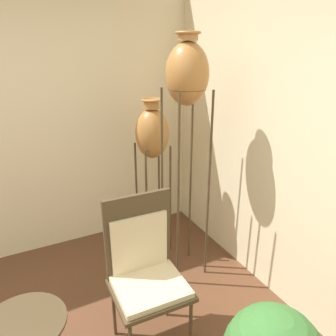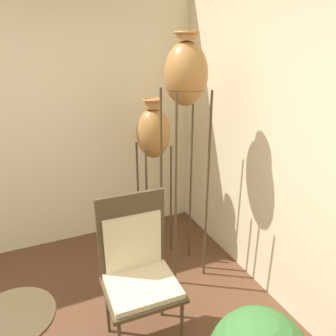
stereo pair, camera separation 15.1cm
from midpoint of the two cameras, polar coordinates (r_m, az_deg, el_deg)
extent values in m
cylinder|color=#473823|center=(2.69, 2.98, -5.29)|extent=(0.02, 0.02, 1.71)
cylinder|color=#473823|center=(2.83, 8.39, -4.14)|extent=(0.02, 0.02, 1.71)
cylinder|color=#473823|center=(2.93, 0.33, -2.93)|extent=(0.02, 0.02, 1.71)
cylinder|color=#473823|center=(3.06, 5.43, -1.98)|extent=(0.02, 0.02, 1.71)
torus|color=#473823|center=(2.63, 4.80, 13.59)|extent=(0.30, 0.30, 0.02)
ellipsoid|color=#A87038|center=(2.62, 4.87, 15.95)|extent=(0.34, 0.34, 0.48)
cylinder|color=#A87038|center=(2.61, 5.07, 21.85)|extent=(0.15, 0.15, 0.06)
torus|color=#A87038|center=(2.61, 5.09, 22.45)|extent=(0.20, 0.20, 0.02)
cylinder|color=#473823|center=(3.18, -2.31, -6.64)|extent=(0.02, 0.02, 1.14)
cylinder|color=#473823|center=(3.27, 1.85, -5.79)|extent=(0.02, 0.02, 1.14)
cylinder|color=#473823|center=(3.39, -3.93, -4.80)|extent=(0.02, 0.02, 1.14)
cylinder|color=#473823|center=(3.48, 0.01, -4.06)|extent=(0.02, 0.02, 1.14)
torus|color=#473823|center=(3.11, -1.17, 4.14)|extent=(0.26, 0.26, 0.02)
ellipsoid|color=#A87038|center=(3.08, -1.18, 6.03)|extent=(0.32, 0.32, 0.47)
cylinder|color=#A87038|center=(3.02, -1.22, 11.08)|extent=(0.14, 0.14, 0.08)
torus|color=#A87038|center=(3.02, -1.23, 11.81)|extent=(0.18, 0.18, 0.02)
cylinder|color=#473823|center=(2.48, 4.34, -26.07)|extent=(0.02, 0.02, 0.46)
cylinder|color=#473823|center=(2.63, -8.75, -22.91)|extent=(0.02, 0.02, 0.46)
cylinder|color=#473823|center=(2.72, 0.60, -20.77)|extent=(0.02, 0.02, 0.46)
cube|color=#473823|center=(2.37, -2.58, -20.42)|extent=(0.52, 0.46, 0.03)
cube|color=beige|center=(2.35, -2.60, -19.78)|extent=(0.48, 0.42, 0.04)
cube|color=#473823|center=(2.33, -4.46, -11.32)|extent=(0.48, 0.05, 0.61)
cube|color=beige|center=(2.34, -4.21, -12.92)|extent=(0.41, 0.04, 0.43)
cylinder|color=#473823|center=(2.15, -23.58, -22.81)|extent=(0.47, 0.47, 0.02)
camera|label=1|loc=(0.08, -88.56, 0.56)|focal=35.00mm
camera|label=2|loc=(0.08, 91.44, -0.56)|focal=35.00mm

